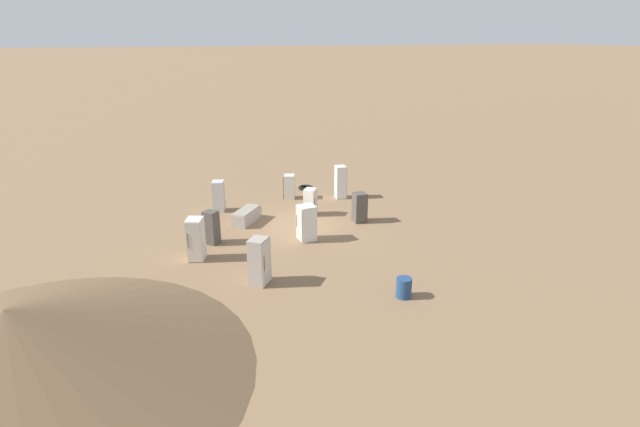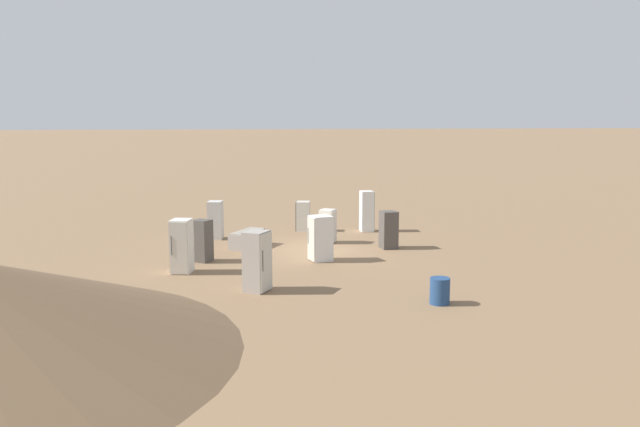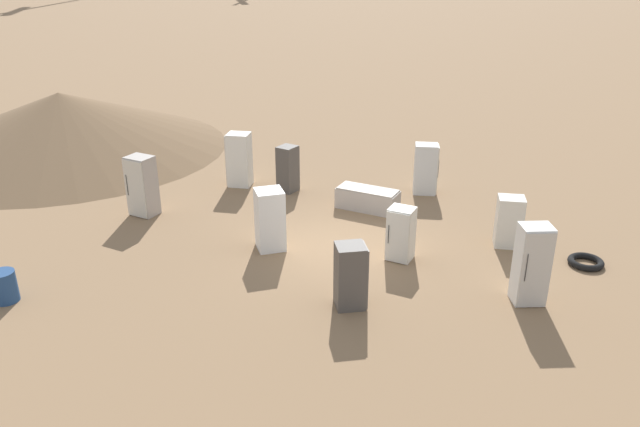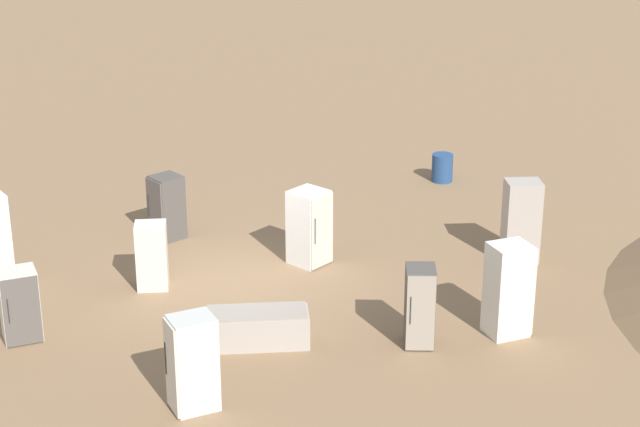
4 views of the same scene
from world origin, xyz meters
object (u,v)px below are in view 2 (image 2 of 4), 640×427
at_px(discarded_fridge_8, 257,261).
at_px(rusty_barrel, 440,291).
at_px(discarded_fridge_7, 320,238).
at_px(discarded_fridge_0, 303,216).
at_px(discarded_fridge_2, 202,241).
at_px(discarded_fridge_5, 248,239).
at_px(discarded_fridge_9, 367,211).
at_px(scrap_tire, 324,223).
at_px(discarded_fridge_4, 182,246).
at_px(discarded_fridge_1, 216,220).
at_px(discarded_fridge_6, 328,226).
at_px(discarded_fridge_3, 388,230).

xyz_separation_m(discarded_fridge_8, rusty_barrel, (-4.66, 2.97, -0.55)).
bearing_deg(discarded_fridge_8, discarded_fridge_7, 177.94).
bearing_deg(rusty_barrel, discarded_fridge_0, -88.88).
height_order(discarded_fridge_2, discarded_fridge_8, discarded_fridge_8).
bearing_deg(discarded_fridge_2, discarded_fridge_5, 1.15).
xyz_separation_m(discarded_fridge_0, discarded_fridge_8, (4.40, 9.94, 0.22)).
xyz_separation_m(discarded_fridge_7, discarded_fridge_9, (-4.12, -5.45, 0.11)).
xyz_separation_m(discarded_fridge_5, discarded_fridge_8, (1.09, 6.87, 0.59)).
bearing_deg(rusty_barrel, scrap_tire, -95.16).
bearing_deg(discarded_fridge_9, discarded_fridge_0, -99.12).
xyz_separation_m(discarded_fridge_4, discarded_fridge_8, (-1.96, 3.16, 0.00)).
relative_size(discarded_fridge_1, scrap_tire, 1.86).
bearing_deg(discarded_fridge_8, discarded_fridge_4, -107.88).
bearing_deg(discarded_fridge_6, rusty_barrel, 39.85).
relative_size(discarded_fridge_2, discarded_fridge_5, 0.79).
bearing_deg(discarded_fridge_0, rusty_barrel, -157.05).
xyz_separation_m(discarded_fridge_1, discarded_fridge_9, (-7.18, 0.23, 0.12)).
distance_m(discarded_fridge_0, discarded_fridge_8, 10.87).
bearing_deg(discarded_fridge_5, discarded_fridge_8, -59.51).
relative_size(discarded_fridge_2, discarded_fridge_7, 0.93).
height_order(discarded_fridge_2, discarded_fridge_9, discarded_fridge_9).
bearing_deg(discarded_fridge_4, discarded_fridge_8, 144.59).
bearing_deg(discarded_fridge_4, discarded_fridge_0, -110.42).
height_order(discarded_fridge_4, discarded_fridge_7, discarded_fridge_4).
height_order(discarded_fridge_7, scrap_tire, discarded_fridge_7).
bearing_deg(scrap_tire, rusty_barrel, 84.84).
bearing_deg(discarded_fridge_6, discarded_fridge_1, -79.17).
bearing_deg(discarded_fridge_5, scrap_tire, 82.37).
distance_m(discarded_fridge_1, discarded_fridge_2, 4.62).
xyz_separation_m(discarded_fridge_2, discarded_fridge_5, (-2.15, -2.17, -0.44)).
height_order(discarded_fridge_3, discarded_fridge_8, discarded_fridge_8).
bearing_deg(rusty_barrel, discarded_fridge_3, -103.79).
bearing_deg(scrap_tire, discarded_fridge_1, 20.81).
bearing_deg(discarded_fridge_9, discarded_fridge_5, -61.59).
height_order(discarded_fridge_4, scrap_tire, discarded_fridge_4).
distance_m(discarded_fridge_4, discarded_fridge_6, 7.46).
distance_m(discarded_fridge_3, discarded_fridge_6, 2.75).
bearing_deg(discarded_fridge_8, discarded_fridge_2, -127.00).
xyz_separation_m(discarded_fridge_1, discarded_fridge_5, (-0.97, 2.29, -0.51)).
bearing_deg(discarded_fridge_6, discarded_fridge_9, 168.29).
relative_size(discarded_fridge_8, rusty_barrel, 2.46).
relative_size(discarded_fridge_2, discarded_fridge_8, 0.84).
distance_m(discarded_fridge_2, rusty_barrel, 9.57).
relative_size(discarded_fridge_2, discarded_fridge_9, 0.82).
xyz_separation_m(discarded_fridge_6, discarded_fridge_9, (-2.72, -2.20, 0.24)).
distance_m(discarded_fridge_2, scrap_tire, 9.71).
bearing_deg(discarded_fridge_1, discarded_fridge_6, -9.39).
bearing_deg(discarded_fridge_0, discarded_fridge_7, -168.95).
distance_m(discarded_fridge_2, discarded_fridge_7, 4.41).
bearing_deg(discarded_fridge_3, discarded_fridge_8, -140.49).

